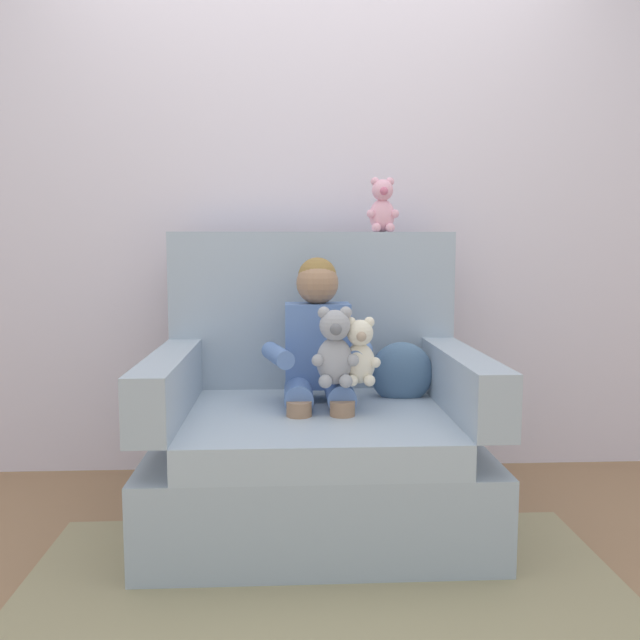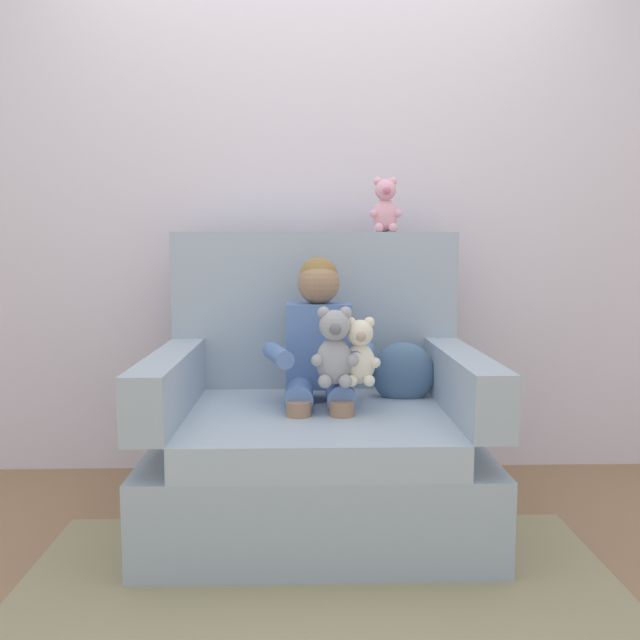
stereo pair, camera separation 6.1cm
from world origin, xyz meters
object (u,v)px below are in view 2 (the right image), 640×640
(plush_grey, at_px, (335,349))
(plush_cream, at_px, (360,353))
(plush_pink_on_backrest, at_px, (385,207))
(throw_pillow, at_px, (403,373))
(armchair, at_px, (317,434))
(seated_child, at_px, (319,351))

(plush_grey, height_order, plush_cream, plush_grey)
(plush_grey, bearing_deg, plush_pink_on_backrest, 64.28)
(plush_pink_on_backrest, xyz_separation_m, throw_pillow, (0.05, -0.23, -0.70))
(plush_cream, bearing_deg, plush_grey, -162.51)
(plush_grey, xyz_separation_m, plush_cream, (0.10, 0.02, -0.02))
(throw_pillow, bearing_deg, plush_cream, -128.73)
(plush_cream, distance_m, plush_pink_on_backrest, 0.76)
(armchair, relative_size, throw_pillow, 4.78)
(armchair, distance_m, plush_grey, 0.39)
(throw_pillow, bearing_deg, plush_pink_on_backrest, 102.97)
(seated_child, bearing_deg, armchair, -112.70)
(plush_pink_on_backrest, relative_size, throw_pillow, 0.92)
(armchair, xyz_separation_m, throw_pillow, (0.36, 0.13, 0.22))
(armchair, height_order, plush_cream, armchair)
(armchair, relative_size, plush_grey, 4.21)
(plush_pink_on_backrest, bearing_deg, plush_cream, -97.42)
(seated_child, height_order, plush_cream, seated_child)
(armchair, bearing_deg, plush_grey, -65.49)
(throw_pillow, bearing_deg, plush_grey, -137.78)
(throw_pillow, bearing_deg, seated_child, -164.03)
(plush_cream, bearing_deg, throw_pillow, 58.36)
(seated_child, xyz_separation_m, throw_pillow, (0.35, 0.10, -0.11))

